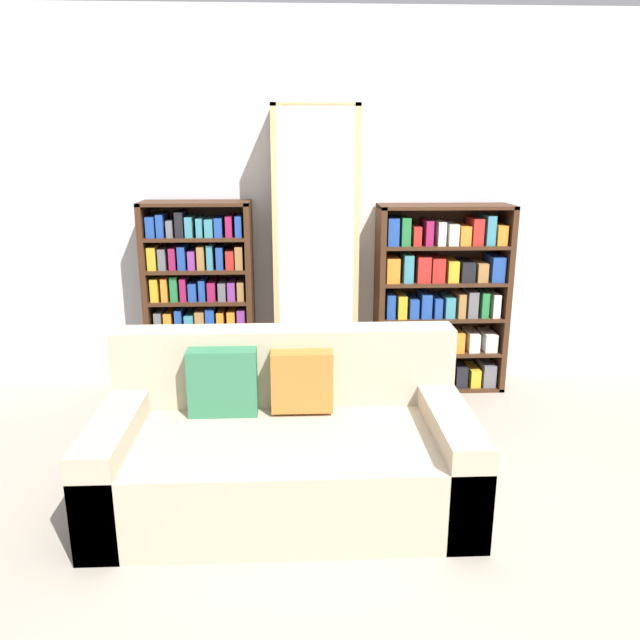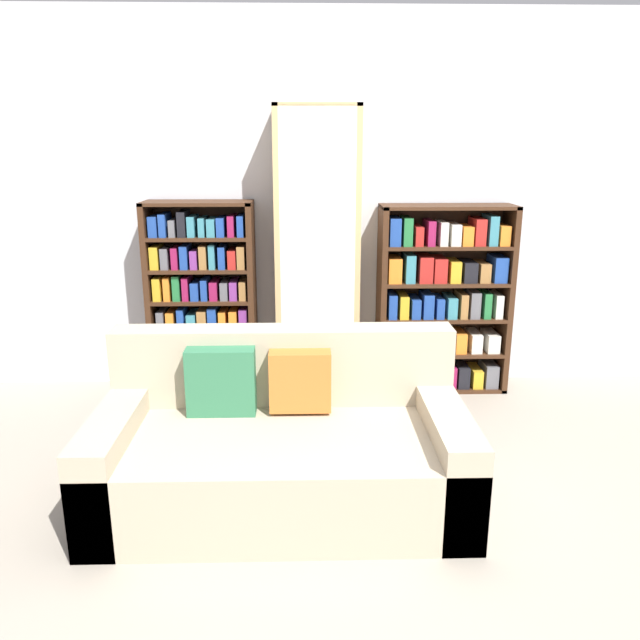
{
  "view_description": "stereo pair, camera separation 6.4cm",
  "coord_description": "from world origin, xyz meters",
  "views": [
    {
      "loc": [
        -0.28,
        -2.21,
        1.78
      ],
      "look_at": [
        -0.11,
        1.42,
        0.76
      ],
      "focal_mm": 35.0,
      "sensor_mm": 36.0,
      "label": 1
    },
    {
      "loc": [
        -0.21,
        -2.21,
        1.78
      ],
      "look_at": [
        -0.11,
        1.42,
        0.76
      ],
      "focal_mm": 35.0,
      "sensor_mm": 36.0,
      "label": 2
    }
  ],
  "objects": [
    {
      "name": "wine_bottle",
      "position": [
        0.37,
        1.67,
        0.15
      ],
      "size": [
        0.08,
        0.08,
        0.36
      ],
      "color": "black",
      "rests_on": "ground"
    },
    {
      "name": "couch",
      "position": [
        -0.33,
        0.7,
        0.28
      ],
      "size": [
        1.85,
        0.96,
        0.83
      ],
      "color": "tan",
      "rests_on": "ground"
    },
    {
      "name": "bookshelf_left",
      "position": [
        -0.95,
        2.22,
        0.69
      ],
      "size": [
        0.77,
        0.32,
        1.4
      ],
      "color": "#3D2314",
      "rests_on": "ground"
    },
    {
      "name": "wall_back",
      "position": [
        0.0,
        2.42,
        1.35
      ],
      "size": [
        6.62,
        0.06,
        2.7
      ],
      "color": "silver",
      "rests_on": "ground"
    },
    {
      "name": "bookshelf_right",
      "position": [
        0.81,
        2.22,
        0.67
      ],
      "size": [
        0.96,
        0.32,
        1.37
      ],
      "color": "#3D2314",
      "rests_on": "ground"
    },
    {
      "name": "display_cabinet",
      "position": [
        -0.11,
        2.2,
        1.02
      ],
      "size": [
        0.59,
        0.36,
        2.05
      ],
      "color": "tan",
      "rests_on": "ground"
    },
    {
      "name": "ground_plane",
      "position": [
        0.0,
        0.0,
        0.0
      ],
      "size": [
        16.0,
        16.0,
        0.0
      ],
      "primitive_type": "plane",
      "color": "gray"
    }
  ]
}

